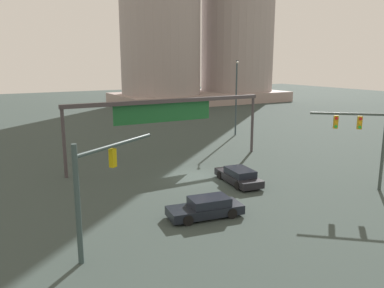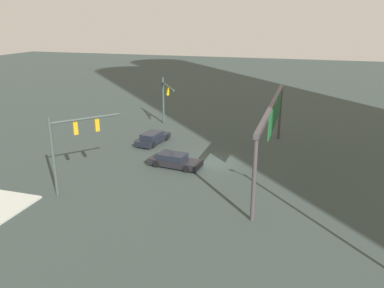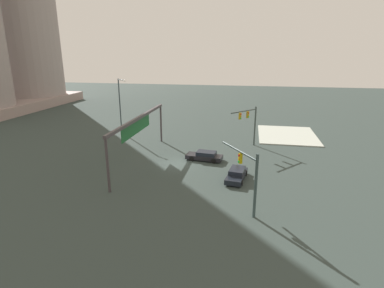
# 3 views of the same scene
# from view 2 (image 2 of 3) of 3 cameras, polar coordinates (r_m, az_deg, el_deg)

# --- Properties ---
(ground_plane) EXTENTS (194.93, 194.93, 0.00)m
(ground_plane) POSITION_cam_2_polar(r_m,az_deg,el_deg) (35.45, 3.18, -2.80)
(ground_plane) COLOR #313D39
(traffic_signal_near_corner) EXTENTS (4.18, 3.56, 5.97)m
(traffic_signal_near_corner) POSITION_cam_2_polar(r_m,az_deg,el_deg) (29.70, -17.54, 0.57)
(traffic_signal_near_corner) COLOR #37433F
(traffic_signal_near_corner) RESTS_ON ground
(traffic_signal_opposite_side) EXTENTS (5.12, 3.41, 5.73)m
(traffic_signal_opposite_side) POSITION_cam_2_polar(r_m,az_deg,el_deg) (46.83, -3.97, 7.21)
(traffic_signal_opposite_side) COLOR #324444
(traffic_signal_opposite_side) RESTS_ON ground
(overhead_sign_gantry) EXTENTS (19.31, 0.43, 5.94)m
(overhead_sign_gantry) POSITION_cam_2_polar(r_m,az_deg,el_deg) (33.35, 11.85, 4.35)
(overhead_sign_gantry) COLOR #3F393D
(overhead_sign_gantry) RESTS_ON ground
(sedan_car_approaching) EXTENTS (4.77, 2.40, 1.21)m
(sedan_car_approaching) POSITION_cam_2_polar(r_m,az_deg,el_deg) (40.93, -5.80, 0.88)
(sedan_car_approaching) COLOR black
(sedan_car_approaching) RESTS_ON ground
(sedan_car_waiting_far) EXTENTS (2.36, 4.91, 1.21)m
(sedan_car_waiting_far) POSITION_cam_2_polar(r_m,az_deg,el_deg) (34.41, -2.62, -2.44)
(sedan_car_waiting_far) COLOR black
(sedan_car_waiting_far) RESTS_ON ground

